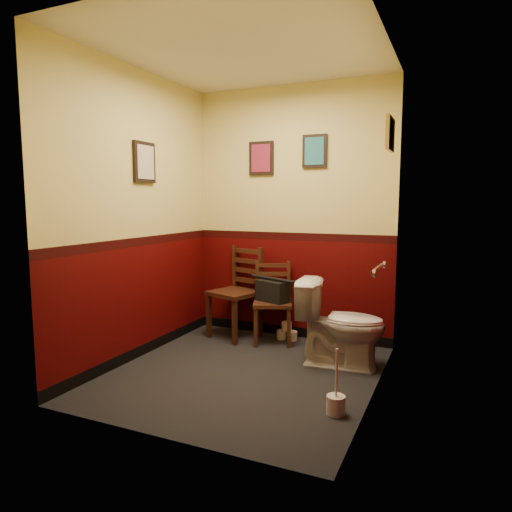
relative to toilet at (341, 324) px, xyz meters
The scene contains 17 objects.
floor 0.97m from the toilet, 144.35° to the right, with size 2.20×2.40×0.00m, color black.
ceiling 2.48m from the toilet, 144.35° to the right, with size 2.20×2.40×0.00m, color silver.
wall_back 1.38m from the toilet, 136.48° to the left, with size 2.20×2.70×0.00m, color #3F0405.
wall_front 2.10m from the toilet, 112.76° to the right, with size 2.20×2.70×0.00m, color #3F0405.
wall_left 2.12m from the toilet, 164.16° to the right, with size 2.40×2.70×0.00m, color #3F0405.
wall_right 1.16m from the toilet, 53.65° to the right, with size 2.40×2.70×0.00m, color #3F0405.
grab_bar 0.72m from the toilet, 37.32° to the right, with size 0.05×0.56×0.06m.
framed_print_back_a 2.01m from the toilet, 148.21° to the left, with size 0.28×0.04×0.36m.
framed_print_back_b 1.81m from the toilet, 125.33° to the left, with size 0.26×0.04×0.34m.
framed_print_left 2.36m from the toilet, 166.97° to the right, with size 0.04×0.30×0.38m.
framed_print_right 1.71m from the toilet, 13.10° to the left, with size 0.04×0.34×0.28m.
toilet is the anchor object (origin of this frame).
toilet_brush 1.02m from the toilet, 78.23° to the right, with size 0.13×0.13×0.47m.
chair_left 1.33m from the toilet, 160.88° to the left, with size 0.58×0.58×0.99m.
chair_right 0.94m from the toilet, 153.11° to the left, with size 0.51×0.51×0.85m.
handbag 0.92m from the toilet, 154.73° to the left, with size 0.39×0.29×0.26m.
tp_stack 0.94m from the toilet, 143.08° to the left, with size 0.23×0.12×0.20m.
Camera 1 is at (1.64, -3.45, 1.49)m, focal length 32.00 mm.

